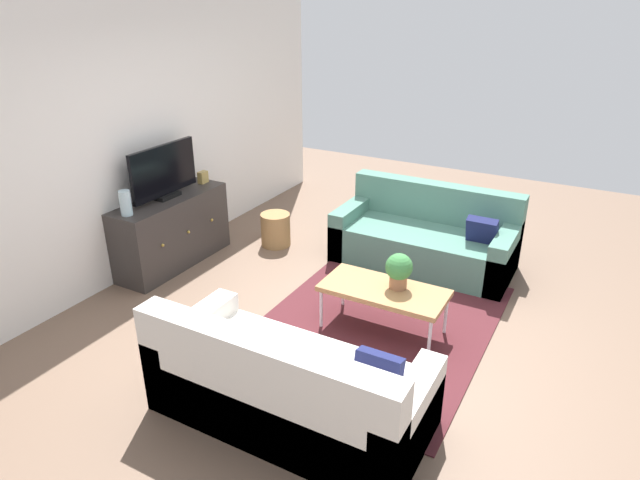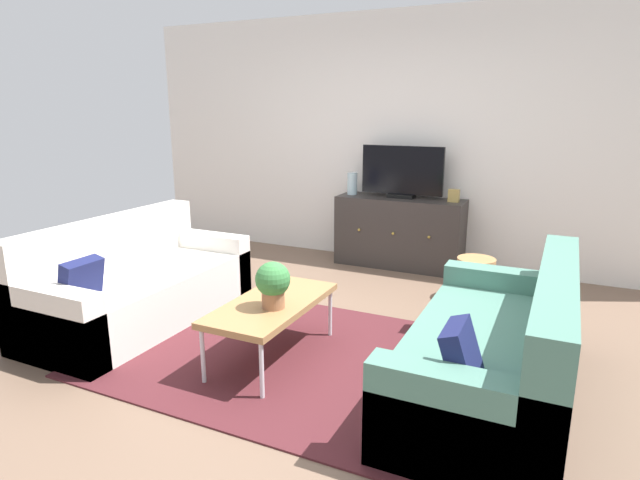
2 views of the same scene
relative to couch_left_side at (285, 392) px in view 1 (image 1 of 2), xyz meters
The scene contains 12 objects.
ground_plane 1.47m from the couch_left_side, ahead, with size 10.00×10.00×0.00m, color brown.
wall_back 3.21m from the couch_left_side, 61.54° to the left, with size 6.40×0.12×2.70m, color white.
area_rug 1.46m from the couch_left_side, ahead, with size 2.50×1.90×0.01m, color #4C1E23.
couch_left_side is the anchor object (origin of this frame).
couch_right_side 2.88m from the couch_left_side, ahead, with size 0.87×1.87×0.83m.
coffee_table 1.40m from the couch_left_side, ahead, with size 0.51×1.06×0.42m.
potted_plant 1.50m from the couch_left_side, ahead, with size 0.23×0.23×0.31m.
tv_console 2.82m from the couch_left_side, 57.39° to the left, with size 1.36×0.47×0.76m.
flat_screen_tv 2.93m from the couch_left_side, 57.61° to the left, with size 0.88×0.16×0.55m.
glass_vase 2.63m from the couch_left_side, 68.02° to the left, with size 0.11×0.11×0.24m, color silver.
mantel_clock 3.20m from the couch_left_side, 48.79° to the left, with size 0.11×0.07×0.13m, color tan.
wicker_basket 2.97m from the couch_left_side, 34.33° to the left, with size 0.34×0.34×0.38m, color #9E7547.
Camera 1 is at (-3.93, -1.75, 2.72)m, focal length 31.22 mm.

